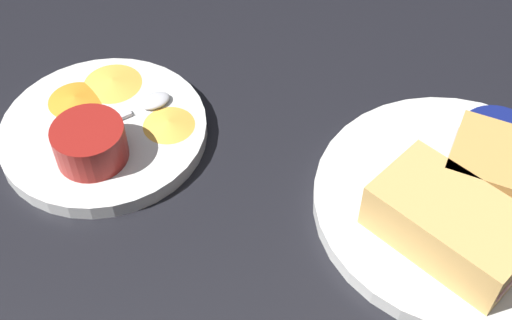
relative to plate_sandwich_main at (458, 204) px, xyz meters
The scene contains 9 objects.
ground_plane 11.15cm from the plate_sandwich_main, 81.21° to the left, with size 110.00×110.00×3.00cm, color black.
plate_sandwich_main is the anchor object (origin of this frame).
sandwich_half_near 5.94cm from the plate_sandwich_main, 117.59° to the left, with size 14.24×9.66×4.80cm.
ramekin_dark_sauce 6.60cm from the plate_sandwich_main, 71.41° to the right, with size 6.80×6.80×3.88cm.
spoon_by_dark_ramekin 2.00cm from the plate_sandwich_main, 136.78° to the right, with size 6.79×8.98×0.80cm.
plate_chips_companion 34.75cm from the plate_sandwich_main, 39.11° to the left, with size 20.48×20.48×1.60cm, color silver.
ramekin_light_gravy 34.32cm from the plate_sandwich_main, 45.70° to the left, with size 6.79×6.79×3.68cm.
spoon_by_gravy_ramekin 31.94cm from the plate_sandwich_main, 33.07° to the left, with size 2.35×9.91×0.80cm.
plantain_chip_scatter 35.13cm from the plate_sandwich_main, 33.05° to the left, with size 16.23×13.55×0.60cm.
Camera 1 is at (-21.26, 26.01, 49.68)cm, focal length 47.50 mm.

